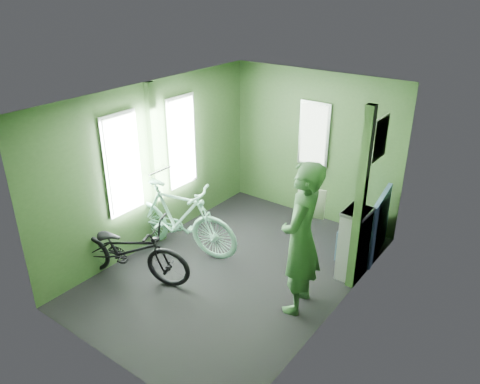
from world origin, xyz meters
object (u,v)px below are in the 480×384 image
object	(u,v)px
bicycle_mint	(180,251)
waste_box	(354,244)
bicycle_black	(130,279)
passenger	(301,239)
bench_seat	(364,234)

from	to	relation	value
bicycle_mint	waste_box	world-z (taller)	waste_box
bicycle_black	waste_box	xyz separation A→B (m)	(2.23, 1.74, 0.47)
passenger	waste_box	xyz separation A→B (m)	(0.25, 0.94, -0.43)
bicycle_black	passenger	bearing A→B (deg)	-86.73
bicycle_black	passenger	world-z (taller)	passenger
bicycle_black	bicycle_mint	size ratio (longest dim) A/B	0.95
passenger	bench_seat	xyz separation A→B (m)	(0.14, 1.59, -0.63)
bicycle_mint	bicycle_black	bearing A→B (deg)	165.41
bicycle_mint	passenger	bearing A→B (deg)	-102.45
waste_box	bench_seat	xyz separation A→B (m)	(-0.11, 0.66, -0.20)
bench_seat	waste_box	bearing A→B (deg)	-87.71
bicycle_black	bicycle_mint	world-z (taller)	bicycle_mint
passenger	waste_box	world-z (taller)	passenger
bench_seat	bicycle_black	bearing A→B (deg)	-139.09
bicycle_mint	waste_box	xyz separation A→B (m)	(2.17, 0.87, 0.47)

